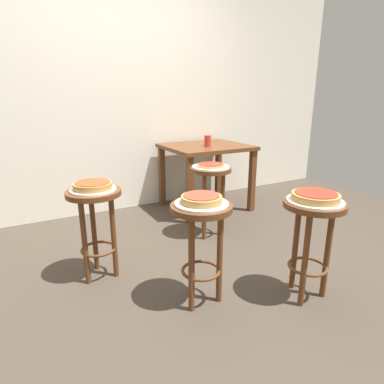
# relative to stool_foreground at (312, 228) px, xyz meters

# --- Properties ---
(ground_plane) EXTENTS (6.00, 6.00, 0.00)m
(ground_plane) POSITION_rel_stool_foreground_xyz_m (-0.53, 0.63, -0.47)
(ground_plane) COLOR #42382D
(back_wall) EXTENTS (6.00, 0.10, 3.00)m
(back_wall) POSITION_rel_stool_foreground_xyz_m (-0.53, 2.28, 1.03)
(back_wall) COLOR silver
(back_wall) RESTS_ON ground_plane
(stool_foreground) EXTENTS (0.36, 0.36, 0.64)m
(stool_foreground) POSITION_rel_stool_foreground_xyz_m (0.00, 0.00, 0.00)
(stool_foreground) COLOR #5B3319
(stool_foreground) RESTS_ON ground_plane
(serving_plate_foreground) EXTENTS (0.33, 0.33, 0.01)m
(serving_plate_foreground) POSITION_rel_stool_foreground_xyz_m (-0.00, 0.00, 0.17)
(serving_plate_foreground) COLOR silver
(serving_plate_foreground) RESTS_ON stool_foreground
(pizza_foreground) EXTENTS (0.27, 0.27, 0.05)m
(pizza_foreground) POSITION_rel_stool_foreground_xyz_m (-0.00, 0.00, 0.20)
(pizza_foreground) COLOR tan
(pizza_foreground) RESTS_ON serving_plate_foreground
(stool_middle) EXTENTS (0.36, 0.36, 0.64)m
(stool_middle) POSITION_rel_stool_foreground_xyz_m (-0.61, 0.28, 0.00)
(stool_middle) COLOR #5B3319
(stool_middle) RESTS_ON ground_plane
(serving_plate_middle) EXTENTS (0.31, 0.31, 0.01)m
(serving_plate_middle) POSITION_rel_stool_foreground_xyz_m (-0.61, 0.28, 0.17)
(serving_plate_middle) COLOR silver
(serving_plate_middle) RESTS_ON stool_middle
(pizza_middle) EXTENTS (0.24, 0.24, 0.05)m
(pizza_middle) POSITION_rel_stool_foreground_xyz_m (-0.61, 0.28, 0.20)
(pizza_middle) COLOR tan
(pizza_middle) RESTS_ON serving_plate_middle
(stool_leftside) EXTENTS (0.36, 0.36, 0.64)m
(stool_leftside) POSITION_rel_stool_foreground_xyz_m (-1.09, 0.88, 0.00)
(stool_leftside) COLOR #5B3319
(stool_leftside) RESTS_ON ground_plane
(serving_plate_leftside) EXTENTS (0.30, 0.30, 0.01)m
(serving_plate_leftside) POSITION_rel_stool_foreground_xyz_m (-1.09, 0.88, 0.17)
(serving_plate_leftside) COLOR white
(serving_plate_leftside) RESTS_ON stool_leftside
(pizza_leftside) EXTENTS (0.25, 0.25, 0.05)m
(pizza_leftside) POSITION_rel_stool_foreground_xyz_m (-1.09, 0.88, 0.20)
(pizza_leftside) COLOR #B78442
(pizza_leftside) RESTS_ON serving_plate_leftside
(stool_rear) EXTENTS (0.36, 0.36, 0.64)m
(stool_rear) POSITION_rel_stool_foreground_xyz_m (-0.03, 1.11, 0.00)
(stool_rear) COLOR #5B3319
(stool_rear) RESTS_ON ground_plane
(serving_plate_rear) EXTENTS (0.33, 0.33, 0.01)m
(serving_plate_rear) POSITION_rel_stool_foreground_xyz_m (-0.03, 1.11, 0.17)
(serving_plate_rear) COLOR white
(serving_plate_rear) RESTS_ON stool_rear
(pizza_rear) EXTENTS (0.25, 0.25, 0.02)m
(pizza_rear) POSITION_rel_stool_foreground_xyz_m (-0.03, 1.11, 0.19)
(pizza_rear) COLOR tan
(pizza_rear) RESTS_ON serving_plate_rear
(dining_table) EXTENTS (0.88, 0.77, 0.72)m
(dining_table) POSITION_rel_stool_foreground_xyz_m (0.34, 1.79, 0.14)
(dining_table) COLOR #5B3319
(dining_table) RESTS_ON ground_plane
(cup_near_edge) EXTENTS (0.07, 0.07, 0.12)m
(cup_near_edge) POSITION_rel_stool_foreground_xyz_m (0.30, 1.69, 0.32)
(cup_near_edge) COLOR red
(cup_near_edge) RESTS_ON dining_table
(condiment_shaker) EXTENTS (0.04, 0.04, 0.07)m
(condiment_shaker) POSITION_rel_stool_foreground_xyz_m (0.30, 1.73, 0.29)
(condiment_shaker) COLOR white
(condiment_shaker) RESTS_ON dining_table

